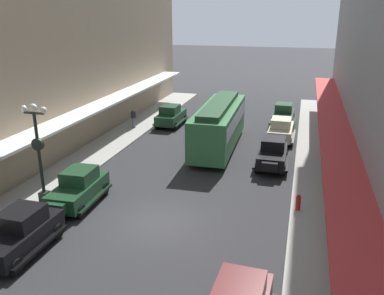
# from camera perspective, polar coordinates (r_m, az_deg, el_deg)

# --- Properties ---
(ground_plane) EXTENTS (200.00, 200.00, 0.00)m
(ground_plane) POSITION_cam_1_polar(r_m,az_deg,el_deg) (19.66, -4.75, -10.44)
(ground_plane) COLOR #2D2D30
(sidewalk_left) EXTENTS (3.00, 60.00, 0.15)m
(sidewalk_left) POSITION_cam_1_polar(r_m,az_deg,el_deg) (23.09, -22.67, -7.09)
(sidewalk_left) COLOR #A8A59E
(sidewalk_left) RESTS_ON ground
(sidewalk_right) EXTENTS (3.00, 60.00, 0.15)m
(sidewalk_right) POSITION_cam_1_polar(r_m,az_deg,el_deg) (18.70, 17.97, -12.77)
(sidewalk_right) COLOR #A8A59E
(sidewalk_right) RESTS_ON ground
(parked_car_0) EXTENTS (2.16, 4.27, 1.84)m
(parked_car_0) POSITION_cam_1_polar(r_m,az_deg,el_deg) (26.39, 11.28, -0.71)
(parked_car_0) COLOR black
(parked_car_0) RESTS_ON ground
(parked_car_1) EXTENTS (2.26, 4.30, 1.84)m
(parked_car_1) POSITION_cam_1_polar(r_m,az_deg,el_deg) (21.74, -15.71, -5.37)
(parked_car_1) COLOR #193D23
(parked_car_1) RESTS_ON ground
(parked_car_2) EXTENTS (2.19, 4.28, 1.84)m
(parked_car_2) POSITION_cam_1_polar(r_m,az_deg,el_deg) (31.77, 12.41, 2.55)
(parked_car_2) COLOR beige
(parked_car_2) RESTS_ON ground
(parked_car_4) EXTENTS (2.21, 4.29, 1.84)m
(parked_car_4) POSITION_cam_1_polar(r_m,az_deg,el_deg) (36.48, 12.73, 4.61)
(parked_car_4) COLOR #193D23
(parked_car_4) RESTS_ON ground
(parked_car_5) EXTENTS (2.16, 4.27, 1.84)m
(parked_car_5) POSITION_cam_1_polar(r_m,az_deg,el_deg) (35.33, -3.00, 4.60)
(parked_car_5) COLOR #193D23
(parked_car_5) RESTS_ON ground
(parked_car_6) EXTENTS (2.16, 4.27, 1.84)m
(parked_car_6) POSITION_cam_1_polar(r_m,az_deg,el_deg) (18.40, -23.06, -10.85)
(parked_car_6) COLOR black
(parked_car_6) RESTS_ON ground
(streetcar) EXTENTS (2.76, 9.66, 3.46)m
(streetcar) POSITION_cam_1_polar(r_m,az_deg,el_deg) (29.01, 3.81, 3.39)
(streetcar) COLOR #33723F
(streetcar) RESTS_ON ground
(lamp_post_with_clock) EXTENTS (1.42, 0.44, 5.16)m
(lamp_post_with_clock) POSITION_cam_1_polar(r_m,az_deg,el_deg) (21.63, -20.80, -0.23)
(lamp_post_with_clock) COLOR black
(lamp_post_with_clock) RESTS_ON sidewalk_left
(fire_hydrant) EXTENTS (0.24, 0.24, 0.82)m
(fire_hydrant) POSITION_cam_1_polar(r_m,az_deg,el_deg) (20.90, 14.72, -7.45)
(fire_hydrant) COLOR #B21E19
(fire_hydrant) RESTS_ON sidewalk_right
(pedestrian_0) EXTENTS (0.36, 0.24, 1.64)m
(pedestrian_0) POSITION_cam_1_polar(r_m,az_deg,el_deg) (34.42, -8.23, 4.12)
(pedestrian_0) COLOR slate
(pedestrian_0) RESTS_ON sidewalk_left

